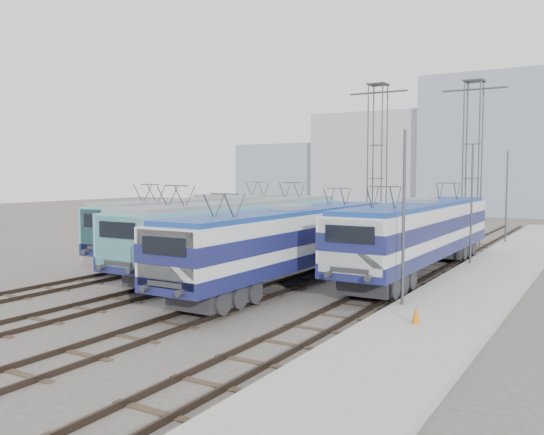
{
  "coord_description": "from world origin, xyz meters",
  "views": [
    {
      "loc": [
        15.53,
        -19.38,
        5.33
      ],
      "look_at": [
        -0.26,
        7.0,
        3.0
      ],
      "focal_mm": 38.0,
      "sensor_mm": 36.0,
      "label": 1
    }
  ],
  "objects_px": {
    "safety_cone": "(416,315)",
    "locomotive_center_left": "(241,228)",
    "mast_mid": "(471,207)",
    "catenary_tower_east": "(472,156)",
    "mast_front": "(404,222)",
    "locomotive_far_left": "(209,221)",
    "catenary_tower_west": "(377,157)",
    "locomotive_center_right": "(288,238)",
    "locomotive_far_right": "(419,230)",
    "mast_rear": "(506,199)"
  },
  "relations": [
    {
      "from": "locomotive_far_right",
      "to": "safety_cone",
      "type": "relative_size",
      "value": 30.86
    },
    {
      "from": "locomotive_center_left",
      "to": "locomotive_center_right",
      "type": "distance_m",
      "value": 5.21
    },
    {
      "from": "mast_rear",
      "to": "catenary_tower_west",
      "type": "bearing_deg",
      "value": -155.06
    },
    {
      "from": "locomotive_far_right",
      "to": "mast_mid",
      "type": "distance_m",
      "value": 4.21
    },
    {
      "from": "locomotive_center_left",
      "to": "catenary_tower_west",
      "type": "height_order",
      "value": "catenary_tower_west"
    },
    {
      "from": "locomotive_center_left",
      "to": "mast_front",
      "type": "relative_size",
      "value": 2.69
    },
    {
      "from": "locomotive_far_right",
      "to": "locomotive_center_right",
      "type": "bearing_deg",
      "value": -126.64
    },
    {
      "from": "mast_front",
      "to": "mast_rear",
      "type": "xyz_separation_m",
      "value": [
        0.0,
        24.0,
        0.0
      ]
    },
    {
      "from": "catenary_tower_east",
      "to": "mast_mid",
      "type": "bearing_deg",
      "value": -78.14
    },
    {
      "from": "locomotive_center_right",
      "to": "catenary_tower_east",
      "type": "relative_size",
      "value": 1.49
    },
    {
      "from": "locomotive_center_left",
      "to": "mast_mid",
      "type": "relative_size",
      "value": 2.69
    },
    {
      "from": "safety_cone",
      "to": "locomotive_center_left",
      "type": "bearing_deg",
      "value": 148.28
    },
    {
      "from": "catenary_tower_east",
      "to": "mast_rear",
      "type": "distance_m",
      "value": 4.28
    },
    {
      "from": "catenary_tower_east",
      "to": "mast_front",
      "type": "xyz_separation_m",
      "value": [
        2.1,
        -22.0,
        -3.14
      ]
    },
    {
      "from": "locomotive_center_left",
      "to": "locomotive_far_right",
      "type": "relative_size",
      "value": 1.0
    },
    {
      "from": "mast_front",
      "to": "safety_cone",
      "type": "distance_m",
      "value": 4.08
    },
    {
      "from": "mast_front",
      "to": "locomotive_center_left",
      "type": "bearing_deg",
      "value": 155.43
    },
    {
      "from": "locomotive_center_right",
      "to": "locomotive_far_right",
      "type": "xyz_separation_m",
      "value": [
        4.5,
        6.05,
        0.11
      ]
    },
    {
      "from": "mast_front",
      "to": "safety_cone",
      "type": "bearing_deg",
      "value": -62.82
    },
    {
      "from": "catenary_tower_east",
      "to": "mast_mid",
      "type": "distance_m",
      "value": 10.69
    },
    {
      "from": "locomotive_far_right",
      "to": "mast_rear",
      "type": "bearing_deg",
      "value": 83.24
    },
    {
      "from": "locomotive_center_left",
      "to": "mast_rear",
      "type": "bearing_deg",
      "value": 60.32
    },
    {
      "from": "locomotive_far_right",
      "to": "mast_rear",
      "type": "xyz_separation_m",
      "value": [
        1.85,
        15.62,
        1.1
      ]
    },
    {
      "from": "locomotive_far_left",
      "to": "catenary_tower_west",
      "type": "distance_m",
      "value": 14.45
    },
    {
      "from": "locomotive_far_left",
      "to": "mast_mid",
      "type": "bearing_deg",
      "value": 14.7
    },
    {
      "from": "locomotive_far_left",
      "to": "catenary_tower_west",
      "type": "relative_size",
      "value": 1.56
    },
    {
      "from": "locomotive_far_left",
      "to": "locomotive_center_left",
      "type": "bearing_deg",
      "value": -33.82
    },
    {
      "from": "mast_front",
      "to": "locomotive_far_left",
      "type": "bearing_deg",
      "value": 152.55
    },
    {
      "from": "locomotive_far_left",
      "to": "catenary_tower_west",
      "type": "xyz_separation_m",
      "value": [
        6.75,
        12.03,
        4.32
      ]
    },
    {
      "from": "locomotive_center_right",
      "to": "mast_front",
      "type": "distance_m",
      "value": 6.87
    },
    {
      "from": "locomotive_far_right",
      "to": "mast_front",
      "type": "distance_m",
      "value": 8.65
    },
    {
      "from": "catenary_tower_east",
      "to": "safety_cone",
      "type": "relative_size",
      "value": 19.66
    },
    {
      "from": "locomotive_far_left",
      "to": "locomotive_center_right",
      "type": "xyz_separation_m",
      "value": [
        9.0,
        -5.64,
        -0.04
      ]
    },
    {
      "from": "catenary_tower_east",
      "to": "catenary_tower_west",
      "type": "bearing_deg",
      "value": -162.9
    },
    {
      "from": "catenary_tower_west",
      "to": "mast_rear",
      "type": "height_order",
      "value": "catenary_tower_west"
    },
    {
      "from": "locomotive_center_right",
      "to": "locomotive_far_left",
      "type": "bearing_deg",
      "value": 147.91
    },
    {
      "from": "catenary_tower_west",
      "to": "mast_rear",
      "type": "xyz_separation_m",
      "value": [
        8.6,
        4.0,
        -3.14
      ]
    },
    {
      "from": "mast_mid",
      "to": "catenary_tower_east",
      "type": "bearing_deg",
      "value": 101.86
    },
    {
      "from": "locomotive_center_right",
      "to": "safety_cone",
      "type": "relative_size",
      "value": 29.31
    },
    {
      "from": "locomotive_center_right",
      "to": "mast_front",
      "type": "bearing_deg",
      "value": -20.16
    },
    {
      "from": "locomotive_far_right",
      "to": "locomotive_far_left",
      "type": "bearing_deg",
      "value": -178.27
    },
    {
      "from": "locomotive_center_left",
      "to": "locomotive_center_right",
      "type": "relative_size",
      "value": 1.05
    },
    {
      "from": "mast_rear",
      "to": "safety_cone",
      "type": "height_order",
      "value": "mast_rear"
    },
    {
      "from": "catenary_tower_west",
      "to": "locomotive_far_left",
      "type": "bearing_deg",
      "value": -119.31
    },
    {
      "from": "locomotive_center_left",
      "to": "mast_mid",
      "type": "bearing_deg",
      "value": 32.98
    },
    {
      "from": "locomotive_far_right",
      "to": "catenary_tower_west",
      "type": "height_order",
      "value": "catenary_tower_west"
    },
    {
      "from": "locomotive_far_right",
      "to": "mast_front",
      "type": "relative_size",
      "value": 2.69
    },
    {
      "from": "mast_front",
      "to": "safety_cone",
      "type": "height_order",
      "value": "mast_front"
    },
    {
      "from": "locomotive_far_right",
      "to": "catenary_tower_east",
      "type": "distance_m",
      "value": 14.27
    },
    {
      "from": "locomotive_far_right",
      "to": "catenary_tower_west",
      "type": "distance_m",
      "value": 14.09
    }
  ]
}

